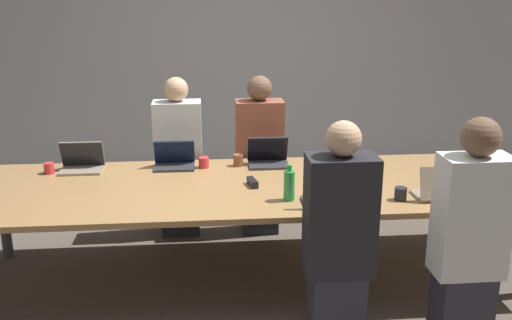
% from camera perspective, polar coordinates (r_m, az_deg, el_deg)
% --- Properties ---
extents(ground_plane, '(24.00, 24.00, 0.00)m').
position_cam_1_polar(ground_plane, '(4.39, -0.38, -11.37)').
color(ground_plane, brown).
extents(curtain_wall, '(12.00, 0.06, 2.80)m').
position_cam_1_polar(curtain_wall, '(6.31, -2.23, 10.65)').
color(curtain_wall, '#ADADB2').
rests_on(curtain_wall, ground_plane).
extents(conference_table, '(4.22, 1.29, 0.72)m').
position_cam_1_polar(conference_table, '(4.12, -0.40, -3.04)').
color(conference_table, '#9E7547').
rests_on(conference_table, ground_plane).
extents(laptop_far_midleft, '(0.32, 0.22, 0.22)m').
position_cam_1_polar(laptop_far_midleft, '(4.51, -8.16, 0.06)').
color(laptop_far_midleft, '#333338').
rests_on(laptop_far_midleft, conference_table).
extents(person_far_midleft, '(0.40, 0.24, 1.38)m').
position_cam_1_polar(person_far_midleft, '(4.92, -7.73, -0.00)').
color(person_far_midleft, '#2D2D38').
rests_on(person_far_midleft, ground_plane).
extents(cup_far_midleft, '(0.08, 0.08, 0.08)m').
position_cam_1_polar(cup_far_midleft, '(4.48, -5.24, -0.24)').
color(cup_far_midleft, red).
rests_on(cup_far_midleft, conference_table).
extents(laptop_near_right, '(0.36, 0.23, 0.23)m').
position_cam_1_polar(laptop_near_right, '(4.00, 18.26, -2.79)').
color(laptop_near_right, gray).
rests_on(laptop_near_right, conference_table).
extents(person_near_right, '(0.40, 0.24, 1.40)m').
position_cam_1_polar(person_near_right, '(3.58, 20.54, -7.23)').
color(person_near_right, '#2D2D38').
rests_on(person_near_right, ground_plane).
extents(cup_near_right, '(0.08, 0.08, 0.09)m').
position_cam_1_polar(cup_near_right, '(3.90, 14.26, -3.29)').
color(cup_near_right, '#232328').
rests_on(cup_near_right, conference_table).
extents(laptop_far_left, '(0.32, 0.23, 0.23)m').
position_cam_1_polar(laptop_far_left, '(4.59, -17.02, -0.20)').
color(laptop_far_left, gray).
rests_on(laptop_far_left, conference_table).
extents(cup_far_left, '(0.08, 0.08, 0.08)m').
position_cam_1_polar(cup_far_left, '(4.60, -19.99, -0.77)').
color(cup_far_left, red).
rests_on(cup_far_left, conference_table).
extents(laptop_near_midright, '(0.33, 0.22, 0.23)m').
position_cam_1_polar(laptop_near_midright, '(3.71, 7.33, -3.58)').
color(laptop_near_midright, '#333338').
rests_on(laptop_near_midright, conference_table).
extents(person_near_midright, '(0.40, 0.24, 1.38)m').
position_cam_1_polar(person_near_midright, '(3.40, 8.29, -7.87)').
color(person_near_midright, '#2D2D38').
rests_on(person_near_midright, ground_plane).
extents(bottle_near_midright, '(0.07, 0.07, 0.25)m').
position_cam_1_polar(bottle_near_midright, '(3.77, 3.34, -2.50)').
color(bottle_near_midright, green).
rests_on(bottle_near_midright, conference_table).
extents(laptop_far_center, '(0.32, 0.23, 0.22)m').
position_cam_1_polar(laptop_far_center, '(4.53, 1.23, 0.31)').
color(laptop_far_center, '#333338').
rests_on(laptop_far_center, conference_table).
extents(person_far_center, '(0.40, 0.24, 1.38)m').
position_cam_1_polar(person_far_center, '(4.91, 0.34, 0.18)').
color(person_far_center, '#2D2D38').
rests_on(person_far_center, ground_plane).
extents(cup_far_center, '(0.08, 0.08, 0.09)m').
position_cam_1_polar(cup_far_center, '(4.51, -1.79, -0.01)').
color(cup_far_center, brown).
rests_on(cup_far_center, conference_table).
extents(stapler, '(0.07, 0.16, 0.05)m').
position_cam_1_polar(stapler, '(4.06, -0.36, -2.26)').
color(stapler, black).
rests_on(stapler, conference_table).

